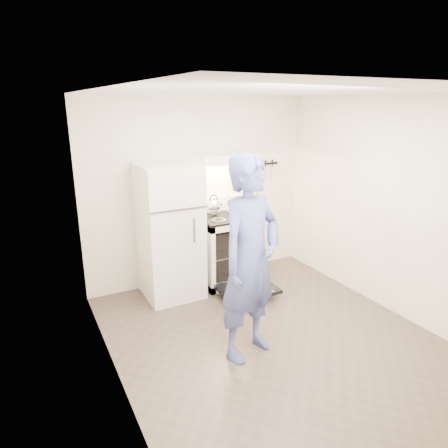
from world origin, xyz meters
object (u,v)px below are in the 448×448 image
at_px(person, 250,260).
at_px(dutch_oven, 246,241).
at_px(stove_body, 226,250).
at_px(tea_kettle, 214,205).
at_px(refrigerator, 170,232).

distance_m(person, dutch_oven, 0.44).
distance_m(stove_body, tea_kettle, 0.65).
distance_m(tea_kettle, person, 1.74).
xyz_separation_m(refrigerator, stove_body, (0.81, 0.02, -0.39)).
bearing_deg(dutch_oven, stove_body, 71.62).
bearing_deg(dutch_oven, refrigerator, 110.04).
relative_size(stove_body, person, 0.46).
relative_size(refrigerator, tea_kettle, 6.16).
bearing_deg(person, dutch_oven, 46.37).
relative_size(stove_body, tea_kettle, 3.33).
bearing_deg(tea_kettle, refrigerator, -168.88).
height_order(tea_kettle, person, person).
height_order(stove_body, person, person).
xyz_separation_m(stove_body, tea_kettle, (-0.13, 0.11, 0.63)).
bearing_deg(stove_body, refrigerator, -178.23).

